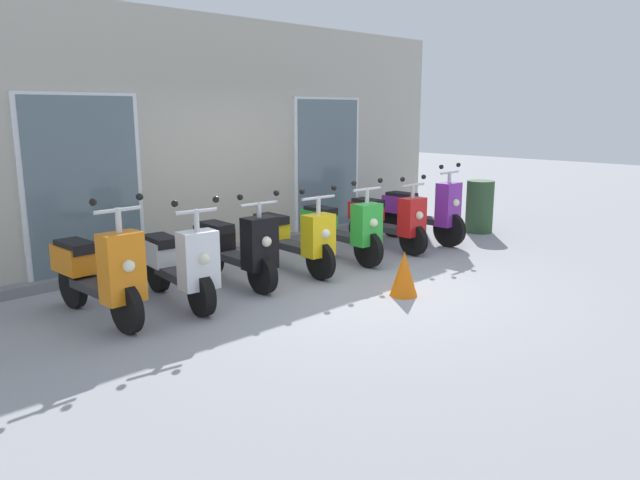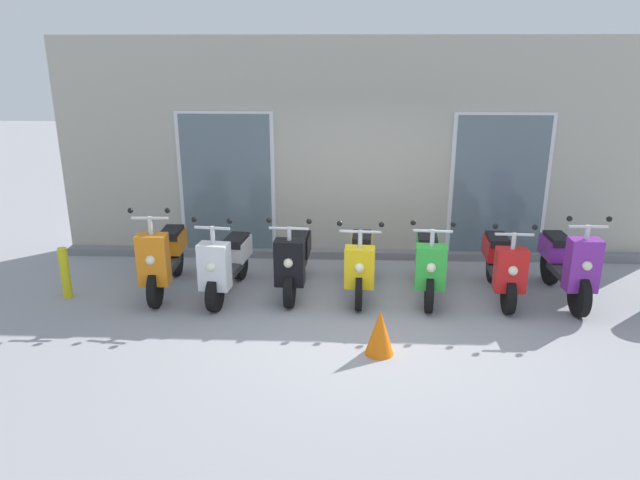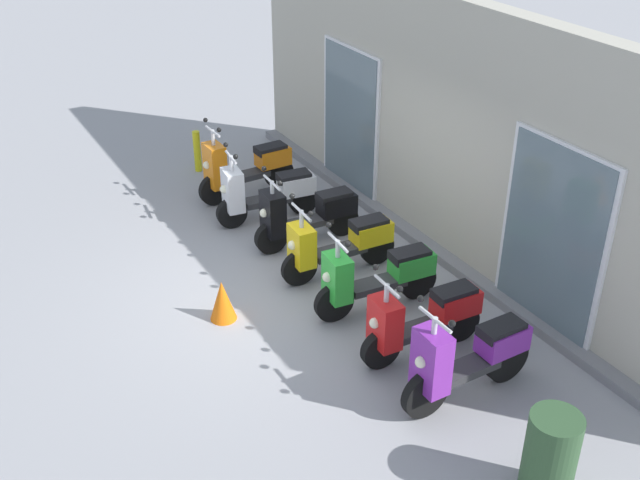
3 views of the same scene
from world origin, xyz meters
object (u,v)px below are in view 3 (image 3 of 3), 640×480
(scooter_white, at_px, (266,192))
(scooter_green, at_px, (376,276))
(scooter_red, at_px, (422,319))
(scooter_black, at_px, (306,214))
(curb_bollard, at_px, (197,151))
(traffic_cone, at_px, (222,300))
(scooter_orange, at_px, (244,167))
(scooter_yellow, at_px, (339,243))
(trash_bin, at_px, (550,457))
(scooter_purple, at_px, (466,358))

(scooter_white, xyz_separation_m, scooter_green, (2.71, 0.12, 0.01))
(scooter_red, bearing_deg, scooter_black, 178.09)
(scooter_white, relative_size, curb_bollard, 2.22)
(scooter_red, height_order, traffic_cone, scooter_red)
(curb_bollard, relative_size, traffic_cone, 1.35)
(scooter_orange, relative_size, scooter_green, 0.99)
(scooter_orange, distance_m, curb_bollard, 1.31)
(scooter_orange, relative_size, scooter_yellow, 0.99)
(scooter_black, bearing_deg, scooter_orange, -176.97)
(scooter_black, xyz_separation_m, trash_bin, (4.99, -0.36, -0.01))
(scooter_black, height_order, traffic_cone, scooter_black)
(scooter_white, height_order, trash_bin, scooter_white)
(scooter_yellow, height_order, scooter_red, scooter_yellow)
(scooter_red, height_order, scooter_purple, scooter_purple)
(scooter_yellow, distance_m, traffic_cone, 1.74)
(scooter_purple, bearing_deg, trash_bin, -8.24)
(scooter_white, bearing_deg, scooter_green, 2.53)
(scooter_green, bearing_deg, trash_bin, -5.60)
(scooter_red, height_order, trash_bin, scooter_red)
(scooter_white, distance_m, scooter_red, 3.69)
(scooter_green, xyz_separation_m, traffic_cone, (-0.74, -1.69, -0.21))
(scooter_black, xyz_separation_m, scooter_green, (1.81, -0.04, 0.00))
(scooter_green, bearing_deg, scooter_red, -2.85)
(scooter_black, bearing_deg, traffic_cone, -58.19)
(traffic_cone, bearing_deg, scooter_green, 66.43)
(trash_bin, bearing_deg, traffic_cone, -160.64)
(traffic_cone, bearing_deg, scooter_white, 141.64)
(scooter_green, distance_m, trash_bin, 3.19)
(traffic_cone, bearing_deg, scooter_orange, 150.16)
(scooter_orange, height_order, trash_bin, scooter_orange)
(scooter_black, height_order, scooter_green, scooter_green)
(scooter_orange, height_order, scooter_white, scooter_orange)
(scooter_red, bearing_deg, scooter_yellow, 177.62)
(scooter_yellow, relative_size, scooter_purple, 1.01)
(scooter_purple, bearing_deg, traffic_cone, -148.20)
(scooter_white, relative_size, traffic_cone, 2.99)
(scooter_orange, xyz_separation_m, scooter_yellow, (2.68, 0.08, -0.04))
(scooter_black, relative_size, scooter_red, 1.03)
(scooter_white, height_order, scooter_yellow, scooter_white)
(scooter_black, relative_size, scooter_purple, 0.98)
(scooter_red, bearing_deg, scooter_orange, -179.98)
(scooter_red, xyz_separation_m, scooter_purple, (0.83, -0.06, 0.04))
(scooter_purple, bearing_deg, scooter_orange, 179.33)
(scooter_white, bearing_deg, traffic_cone, -38.36)
(scooter_orange, xyz_separation_m, trash_bin, (6.76, -0.26, -0.06))
(scooter_green, xyz_separation_m, scooter_red, (0.97, -0.05, -0.00))
(trash_bin, bearing_deg, scooter_white, 178.14)
(scooter_orange, height_order, traffic_cone, scooter_orange)
(scooter_black, relative_size, scooter_green, 0.96)
(scooter_black, distance_m, curb_bollard, 3.08)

